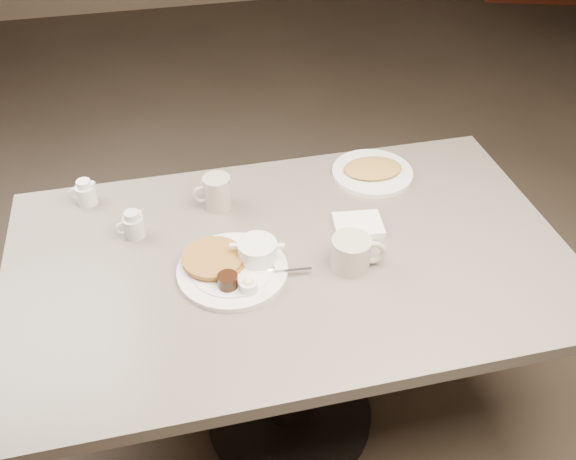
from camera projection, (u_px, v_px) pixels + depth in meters
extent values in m
cube|color=#4C3F33|center=(289.00, 416.00, 2.14)|extent=(7.00, 8.00, 0.02)
cube|color=slate|center=(290.00, 260.00, 1.66)|extent=(1.50, 0.90, 0.04)
cylinder|color=black|center=(289.00, 345.00, 1.89)|extent=(0.14, 0.14, 0.69)
cylinder|color=black|center=(289.00, 412.00, 2.12)|extent=(0.56, 0.56, 0.03)
cylinder|color=white|center=(232.00, 270.00, 1.59)|extent=(0.35, 0.35, 0.01)
cylinder|color=white|center=(232.00, 268.00, 1.59)|extent=(0.26, 0.26, 0.00)
cylinder|color=#A46D2A|center=(215.00, 260.00, 1.60)|extent=(0.20, 0.20, 0.01)
cylinder|color=#A46D2A|center=(213.00, 258.00, 1.59)|extent=(0.19, 0.19, 0.01)
cylinder|color=white|center=(257.00, 251.00, 1.60)|extent=(0.12, 0.12, 0.05)
cube|color=white|center=(234.00, 246.00, 1.59)|extent=(0.02, 0.02, 0.01)
cube|color=white|center=(280.00, 246.00, 1.59)|extent=(0.02, 0.02, 0.01)
ellipsoid|color=white|center=(252.00, 246.00, 1.59)|extent=(0.05, 0.05, 0.03)
ellipsoid|color=white|center=(263.00, 249.00, 1.58)|extent=(0.05, 0.05, 0.02)
cylinder|color=black|center=(228.00, 281.00, 1.52)|extent=(0.06, 0.06, 0.04)
cylinder|color=white|center=(248.00, 286.00, 1.52)|extent=(0.06, 0.06, 0.03)
ellipsoid|color=#F8EEBE|center=(248.00, 282.00, 1.51)|extent=(0.03, 0.03, 0.02)
cube|color=white|center=(290.00, 271.00, 1.58)|extent=(0.11, 0.02, 0.00)
ellipsoid|color=white|center=(268.00, 268.00, 1.58)|extent=(0.04, 0.03, 0.01)
cylinder|color=#B7B49F|center=(351.00, 253.00, 1.59)|extent=(0.12, 0.12, 0.09)
cylinder|color=black|center=(352.00, 241.00, 1.56)|extent=(0.10, 0.10, 0.01)
torus|color=#B7B49F|center=(373.00, 252.00, 1.59)|extent=(0.08, 0.03, 0.07)
cube|color=white|center=(358.00, 225.00, 1.73)|extent=(0.15, 0.12, 0.02)
cylinder|color=#B1A997|center=(217.00, 192.00, 1.78)|extent=(0.08, 0.08, 0.10)
torus|color=#B1A997|center=(202.00, 194.00, 1.77)|extent=(0.06, 0.01, 0.06)
cylinder|color=silver|center=(134.00, 227.00, 1.69)|extent=(0.07, 0.07, 0.06)
cylinder|color=silver|center=(132.00, 215.00, 1.67)|extent=(0.05, 0.05, 0.02)
cone|color=silver|center=(140.00, 214.00, 1.68)|extent=(0.02, 0.02, 0.02)
torus|color=silver|center=(122.00, 228.00, 1.68)|extent=(0.04, 0.02, 0.04)
cylinder|color=white|center=(86.00, 195.00, 1.81)|extent=(0.07, 0.07, 0.06)
cylinder|color=white|center=(84.00, 184.00, 1.78)|extent=(0.05, 0.05, 0.02)
cone|color=white|center=(92.00, 185.00, 1.78)|extent=(0.02, 0.02, 0.02)
torus|color=white|center=(76.00, 194.00, 1.80)|extent=(0.04, 0.02, 0.04)
cylinder|color=white|center=(372.00, 173.00, 1.93)|extent=(0.27, 0.27, 0.01)
ellipsoid|color=#BE8F3E|center=(373.00, 168.00, 1.92)|extent=(0.19, 0.14, 0.02)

